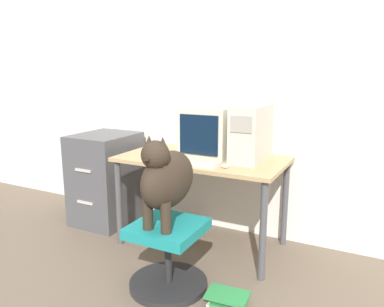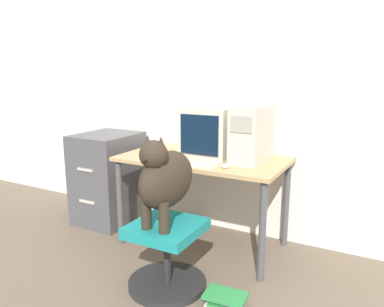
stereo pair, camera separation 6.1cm
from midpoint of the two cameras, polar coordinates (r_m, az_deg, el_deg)
ground_plane at (r=3.01m, az=-2.28°, el=-16.27°), size 12.00×12.00×0.00m
wall_back at (r=3.36m, az=4.32°, el=9.92°), size 8.00×0.05×2.60m
desk at (r=3.06m, az=0.98°, el=-2.24°), size 1.34×0.73×0.76m
crt_monitor at (r=3.11m, az=2.26°, el=3.46°), size 0.40×0.45×0.40m
pc_tower at (r=2.95m, az=8.43°, el=3.14°), size 0.22×0.48×0.43m
keyboard at (r=2.82m, az=-1.04°, el=-1.33°), size 0.45×0.14×0.03m
computer_mouse at (r=2.71m, az=4.41°, el=-1.90°), size 0.06×0.04×0.03m
office_chair at (r=2.62m, az=-4.36°, el=-15.01°), size 0.54×0.54×0.46m
dog at (r=2.41m, az=-4.67°, el=-3.72°), size 0.24×0.53×0.61m
filing_cabinet at (r=3.72m, az=-13.43°, el=-3.71°), size 0.51×0.60×0.86m
book_stack_floor at (r=2.53m, az=4.74°, el=-21.27°), size 0.28×0.21×0.08m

